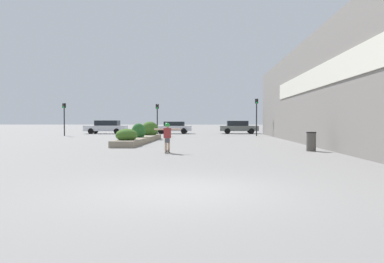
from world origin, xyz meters
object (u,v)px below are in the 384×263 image
(car_center_left, at_px, (238,127))
(skateboard, at_px, (167,151))
(trash_bin, at_px, (311,141))
(car_center_right, at_px, (106,127))
(car_leftmost, at_px, (173,127))
(traffic_light_left, at_px, (157,114))
(car_rightmost, at_px, (323,127))
(traffic_light_far_left, at_px, (64,113))
(traffic_light_right, at_px, (257,111))
(skateboarder, at_px, (167,134))

(car_center_left, bearing_deg, skateboard, -10.98)
(trash_bin, xyz_separation_m, car_center_right, (-16.56, 23.96, 0.32))
(car_leftmost, relative_size, traffic_light_left, 1.36)
(car_leftmost, height_order, car_rightmost, car_rightmost)
(traffic_light_left, relative_size, traffic_light_far_left, 0.98)
(car_center_right, height_order, traffic_light_left, traffic_light_left)
(traffic_light_left, xyz_separation_m, traffic_light_right, (9.56, 0.04, 0.30))
(car_center_left, relative_size, traffic_light_far_left, 1.36)
(skateboarder, relative_size, car_center_left, 0.29)
(traffic_light_far_left, bearing_deg, car_rightmost, 8.94)
(trash_bin, distance_m, car_center_left, 24.97)
(skateboard, xyz_separation_m, skateboarder, (0.00, 0.00, 0.78))
(car_rightmost, bearing_deg, traffic_light_right, 115.40)
(traffic_light_left, height_order, traffic_light_far_left, traffic_light_far_left)
(traffic_light_left, distance_m, traffic_light_right, 9.56)
(skateboard, distance_m, traffic_light_far_left, 22.63)
(skateboard, relative_size, traffic_light_far_left, 0.23)
(skateboard, height_order, skateboarder, skateboarder)
(trash_bin, relative_size, car_center_left, 0.21)
(car_leftmost, height_order, car_center_right, car_center_right)
(skateboarder, height_order, traffic_light_right, traffic_light_right)
(traffic_light_left, bearing_deg, traffic_light_right, 0.25)
(skateboarder, relative_size, traffic_light_left, 0.41)
(skateboarder, xyz_separation_m, traffic_light_left, (-3.24, 19.48, 1.28))
(skateboard, bearing_deg, skateboarder, 0.00)
(skateboarder, height_order, traffic_light_left, traffic_light_left)
(trash_bin, bearing_deg, skateboarder, -168.61)
(skateboarder, distance_m, trash_bin, 6.81)
(trash_bin, distance_m, traffic_light_left, 20.73)
(car_leftmost, xyz_separation_m, traffic_light_left, (-0.93, -6.38, 1.39))
(traffic_light_left, bearing_deg, traffic_light_far_left, -176.53)
(skateboarder, bearing_deg, traffic_light_far_left, 119.47)
(trash_bin, distance_m, car_center_right, 29.13)
(traffic_light_far_left, bearing_deg, traffic_light_right, 1.81)
(traffic_light_left, bearing_deg, trash_bin, -61.36)
(car_leftmost, bearing_deg, trash_bin, -159.90)
(skateboard, xyz_separation_m, traffic_light_right, (6.32, 19.52, 2.35))
(trash_bin, xyz_separation_m, traffic_light_far_left, (-18.88, 17.59, 1.71))
(skateboarder, relative_size, traffic_light_far_left, 0.40)
(car_center_right, distance_m, traffic_light_left, 8.95)
(skateboarder, distance_m, car_center_left, 26.75)
(car_center_right, bearing_deg, traffic_light_right, -109.64)
(car_center_left, bearing_deg, car_rightmost, 69.19)
(trash_bin, bearing_deg, skateboard, -168.61)
(trash_bin, bearing_deg, traffic_light_right, 91.10)
(car_center_right, bearing_deg, trash_bin, -145.35)
(car_center_right, distance_m, traffic_light_far_left, 6.92)
(skateboarder, xyz_separation_m, car_center_right, (-9.90, 25.31, -0.07))
(trash_bin, distance_m, car_rightmost, 22.76)
(trash_bin, bearing_deg, car_center_left, 93.61)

